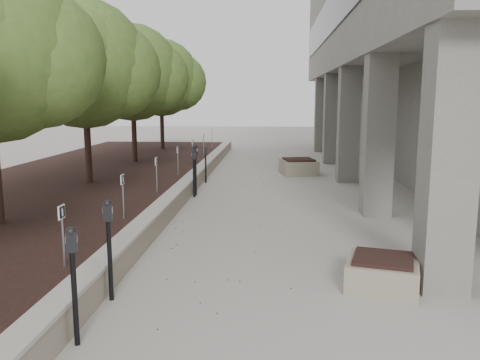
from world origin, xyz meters
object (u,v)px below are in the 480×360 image
(parking_meter_2, at_px, (109,250))
(planter_back, at_px, (299,166))
(crabapple_tree_3, at_px, (85,92))
(planter_front, at_px, (383,272))
(crabapple_tree_5, at_px, (161,94))
(parking_meter_1, at_px, (74,287))
(parking_meter_3, at_px, (194,173))
(crabapple_tree_4, at_px, (133,93))
(parking_meter_5, at_px, (206,165))
(parking_meter_4, at_px, (195,170))

(parking_meter_2, height_order, planter_back, parking_meter_2)
(crabapple_tree_3, bearing_deg, planter_back, 34.95)
(planter_front, bearing_deg, crabapple_tree_5, 113.31)
(parking_meter_1, relative_size, parking_meter_3, 1.02)
(parking_meter_2, bearing_deg, planter_front, -0.28)
(crabapple_tree_4, xyz_separation_m, parking_meter_3, (3.25, -5.16, -2.40))
(parking_meter_3, relative_size, parking_meter_5, 1.13)
(parking_meter_2, distance_m, planter_back, 12.82)
(crabapple_tree_3, distance_m, parking_meter_3, 4.04)
(crabapple_tree_3, relative_size, parking_meter_4, 3.50)
(parking_meter_3, xyz_separation_m, parking_meter_4, (0.00, 0.29, 0.06))
(planter_front, height_order, planter_back, planter_back)
(parking_meter_3, height_order, parking_meter_5, parking_meter_3)
(planter_back, bearing_deg, parking_meter_3, -125.00)
(crabapple_tree_3, relative_size, planter_back, 4.16)
(crabapple_tree_4, xyz_separation_m, planter_back, (6.58, -0.40, -2.81))
(parking_meter_4, xyz_separation_m, planter_back, (3.33, 4.47, -0.47))
(crabapple_tree_5, distance_m, parking_meter_2, 18.21)
(planter_front, distance_m, planter_back, 11.63)
(parking_meter_4, bearing_deg, crabapple_tree_3, -160.65)
(parking_meter_1, bearing_deg, crabapple_tree_3, 90.22)
(parking_meter_3, relative_size, planter_front, 1.35)
(crabapple_tree_3, bearing_deg, planter_front, -43.70)
(crabapple_tree_4, relative_size, planter_front, 5.10)
(planter_front, xyz_separation_m, planter_back, (-0.74, 11.60, 0.06))
(crabapple_tree_3, height_order, parking_meter_1, crabapple_tree_3)
(parking_meter_3, height_order, planter_front, parking_meter_3)
(parking_meter_1, xyz_separation_m, planter_back, (3.31, 13.70, -0.43))
(crabapple_tree_4, height_order, parking_meter_2, crabapple_tree_4)
(crabapple_tree_4, distance_m, crabapple_tree_5, 5.00)
(parking_meter_1, xyz_separation_m, parking_meter_5, (-0.02, 11.50, -0.10))
(parking_meter_4, bearing_deg, parking_meter_2, -72.99)
(parking_meter_3, xyz_separation_m, planter_back, (3.33, 4.76, -0.41))
(crabapple_tree_5, relative_size, planter_back, 4.16)
(crabapple_tree_4, relative_size, parking_meter_5, 4.29)
(parking_meter_2, distance_m, planter_front, 4.18)
(crabapple_tree_4, bearing_deg, crabapple_tree_3, -90.00)
(parking_meter_4, bearing_deg, planter_back, 70.28)
(planter_front, bearing_deg, parking_meter_2, -169.39)
(crabapple_tree_5, height_order, parking_meter_1, crabapple_tree_5)
(parking_meter_2, bearing_deg, crabapple_tree_5, 89.48)
(crabapple_tree_4, height_order, planter_back, crabapple_tree_4)
(crabapple_tree_5, relative_size, planter_front, 5.10)
(crabapple_tree_4, distance_m, parking_meter_5, 4.85)
(parking_meter_1, bearing_deg, planter_back, 56.85)
(crabapple_tree_4, xyz_separation_m, parking_meter_5, (3.25, -2.61, -2.49))
(parking_meter_3, distance_m, parking_meter_5, 2.56)
(parking_meter_3, height_order, planter_back, parking_meter_3)
(parking_meter_5, height_order, planter_front, parking_meter_5)
(parking_meter_1, bearing_deg, parking_meter_2, 71.44)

